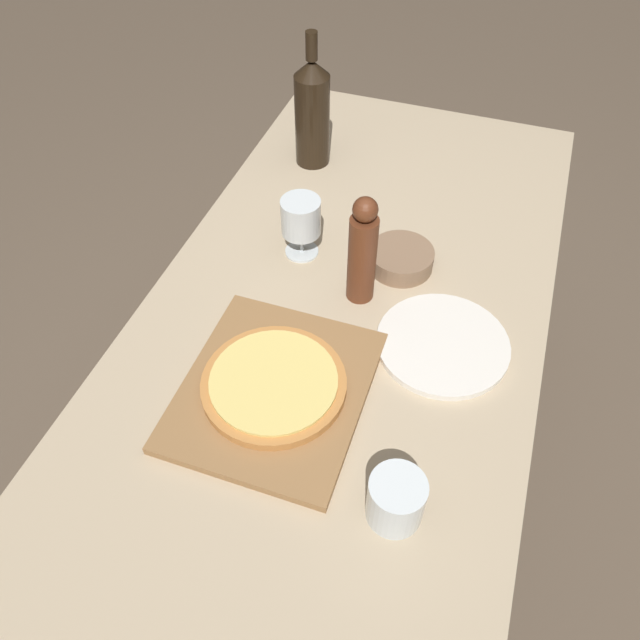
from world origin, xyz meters
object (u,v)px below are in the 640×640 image
object	(u,v)px
wine_bottle	(312,112)
wine_glass	(301,219)
small_bowl	(401,259)
pizza	(274,383)
pepper_mill	(362,253)

from	to	relation	value
wine_bottle	wine_glass	size ratio (longest dim) A/B	2.38
wine_bottle	small_bowl	size ratio (longest dim) A/B	2.38
pizza	wine_glass	xyz separation A→B (m)	(-0.08, 0.37, 0.07)
pepper_mill	pizza	bearing A→B (deg)	-104.58
pizza	wine_bottle	world-z (taller)	wine_bottle
pizza	wine_glass	distance (m)	0.39
pizza	wine_glass	world-z (taller)	wine_glass
wine_bottle	pepper_mill	xyz separation A→B (m)	(0.25, -0.43, -0.02)
small_bowl	wine_bottle	bearing A→B (deg)	134.92
pepper_mill	small_bowl	xyz separation A→B (m)	(0.06, 0.11, -0.10)
wine_bottle	wine_glass	bearing A→B (deg)	-74.50
wine_bottle	small_bowl	xyz separation A→B (m)	(0.31, -0.31, -0.12)
wine_bottle	pizza	bearing A→B (deg)	-75.98
pizza	small_bowl	distance (m)	0.42
wine_glass	pizza	bearing A→B (deg)	-77.35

